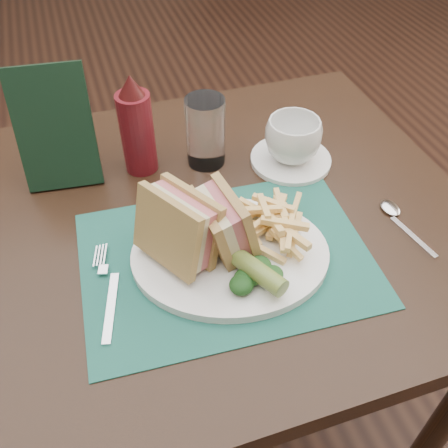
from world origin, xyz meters
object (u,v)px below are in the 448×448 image
Objects in this scene: saucer at (291,160)px; plate at (230,255)px; sandwich_half_b at (210,226)px; check_presenter at (55,129)px; coffee_cup at (293,140)px; drinking_glass at (206,132)px; placemat at (226,258)px; ketchup_bottle at (136,125)px; table_main at (209,338)px; sandwich_half_a at (167,235)px.

plate is at bearing -133.62° from saucer.
sandwich_half_b is 0.33m from check_presenter.
coffee_cup is (0.00, 0.00, 0.05)m from saucer.
coffee_cup is 0.78× the size of drinking_glass.
placemat is at bearing 174.08° from plate.
drinking_glass is (0.06, 0.23, -0.00)m from sandwich_half_b.
ketchup_bottle is at bearing 121.38° from plate.
placemat is 4.29× the size of coffee_cup.
saucer is 0.17m from drinking_glass.
sandwich_half_b is 0.49× the size of check_presenter.
table_main is 0.39m from placemat.
sandwich_half_b is at bearing -26.46° from sandwich_half_a.
drinking_glass is 0.26m from check_presenter.
table_main is at bearing -34.20° from check_presenter.
plate is at bearing -72.68° from ketchup_bottle.
coffee_cup reaches higher than table_main.
ketchup_bottle is (-0.08, 0.26, 0.09)m from placemat.
saucer is at bearing 24.51° from table_main.
table_main is 0.48m from coffee_cup.
placemat is 0.36m from check_presenter.
table_main is at bearing -155.49° from coffee_cup.
table_main is 6.92× the size of drinking_glass.
coffee_cup is at bearing -6.12° from check_presenter.
ketchup_bottle reaches higher than drinking_glass.
plate is 2.00× the size of saucer.
ketchup_bottle is at bearing 106.29° from placemat.
drinking_glass reaches higher than coffee_cup.
table_main is 8.82× the size of sandwich_half_b.
drinking_glass reaches higher than placemat.
check_presenter reaches higher than sandwich_half_b.
ketchup_bottle reaches higher than saucer.
placemat is 0.28m from coffee_cup.
plate is 2.95× the size of coffee_cup.
saucer is (0.19, 0.19, -0.00)m from plate.
plate is 1.61× the size of ketchup_bottle.
table_main is 6.00× the size of saucer.
sandwich_half_a is 0.30m from check_presenter.
table_main is 8.85× the size of coffee_cup.
coffee_cup is at bearing 33.52° from sandwich_half_b.
ketchup_bottle reaches higher than coffee_cup.
table_main is 0.45m from sandwich_half_b.
check_presenter reaches higher than sandwich_half_a.
saucer is (0.28, 0.19, -0.07)m from sandwich_half_a.
sandwich_half_a is at bearing -129.89° from table_main.
sandwich_half_b is (-0.02, 0.01, 0.07)m from placemat.
sandwich_half_b is at bearing -48.81° from check_presenter.
drinking_glass is at bearing 67.73° from sandwich_half_b.
placemat reaches higher than table_main.
saucer is 0.05m from coffee_cup.
ketchup_bottle is (-0.27, 0.07, 0.04)m from coffee_cup.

